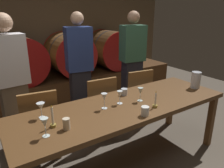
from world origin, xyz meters
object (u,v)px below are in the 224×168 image
object	(u,v)px
dining_table	(125,110)
cup_right	(124,92)
cup_left	(66,124)
chair_center	(99,104)
wine_glass_center	(104,98)
guest_center	(80,68)
wine_glass_far_right	(140,92)
guest_right	(132,64)
wine_glass_far_left	(45,123)
guest_left	(12,84)
wine_barrel_far_right	(110,50)
candle_left	(53,121)
chair_right	(136,94)
wine_glass_left	(41,107)
candle_right	(155,103)
wine_barrel_center_left	(20,60)
wine_glass_right	(120,95)
cup_center	(145,111)
wine_barrel_center_right	(70,54)
pitcher	(196,80)

from	to	relation	value
dining_table	cup_right	size ratio (longest dim) A/B	30.65
cup_left	chair_center	bearing A→B (deg)	45.06
wine_glass_center	cup_right	size ratio (longest dim) A/B	2.10
guest_center	wine_glass_far_right	distance (m)	1.26
chair_center	guest_right	world-z (taller)	guest_right
wine_glass_far_left	guest_left	bearing A→B (deg)	91.99
wine_barrel_far_right	candle_left	size ratio (longest dim) A/B	3.91
chair_right	wine_glass_left	distance (m)	1.64
candle_right	wine_glass_center	world-z (taller)	candle_right
dining_table	chair_center	xyz separation A→B (m)	(0.04, 0.63, -0.18)
wine_barrel_center_left	chair_center	xyz separation A→B (m)	(0.62, -1.67, -0.38)
guest_center	cup_left	bearing A→B (deg)	69.51
wine_barrel_far_right	cup_right	xyz separation A→B (m)	(-1.14, -2.07, -0.10)
wine_glass_center	chair_right	bearing A→B (deg)	32.92
candle_left	wine_glass_center	size ratio (longest dim) A/B	1.27
candle_right	wine_glass_far_right	xyz separation A→B (m)	(-0.02, 0.22, 0.06)
wine_glass_far_left	wine_glass_right	world-z (taller)	wine_glass_far_left
dining_table	chair_right	xyz separation A→B (m)	(0.70, 0.65, -0.18)
wine_glass_right	dining_table	bearing A→B (deg)	-56.35
guest_right	cup_right	bearing A→B (deg)	55.96
chair_right	guest_right	size ratio (longest dim) A/B	0.52
chair_center	guest_left	size ratio (longest dim) A/B	0.52
cup_right	cup_center	bearing A→B (deg)	-105.47
guest_left	wine_barrel_center_left	bearing A→B (deg)	-110.71
candle_right	wine_glass_right	size ratio (longest dim) A/B	1.26
wine_barrel_center_right	wine_glass_center	distance (m)	2.33
chair_center	pitcher	bearing A→B (deg)	150.47
dining_table	cup_center	distance (m)	0.33
wine_barrel_center_left	guest_right	xyz separation A→B (m)	(1.49, -1.28, -0.01)
candle_left	wine_glass_far_right	bearing A→B (deg)	1.15
pitcher	cup_right	xyz separation A→B (m)	(-0.93, 0.31, -0.07)
pitcher	wine_glass_far_right	distance (m)	0.89
chair_right	wine_glass_left	size ratio (longest dim) A/B	5.85
wine_glass_far_left	wine_glass_left	world-z (taller)	wine_glass_far_left
cup_right	candle_right	bearing A→B (deg)	-81.86
wine_barrel_center_right	wine_glass_far_left	bearing A→B (deg)	-117.02
chair_center	wine_glass_right	size ratio (longest dim) A/B	5.96
wine_barrel_center_left	wine_glass_far_left	xyz separation A→B (m)	(-0.32, -2.44, -0.02)
chair_right	guest_right	bearing A→B (deg)	-110.25
wine_barrel_far_right	dining_table	distance (m)	2.65
dining_table	cup_right	world-z (taller)	cup_right
wine_barrel_center_left	chair_right	bearing A→B (deg)	-51.99
chair_center	cup_right	xyz separation A→B (m)	(0.12, -0.40, 0.29)
chair_right	candle_left	bearing A→B (deg)	32.37
guest_right	pitcher	xyz separation A→B (m)	(0.18, -1.10, -0.02)
guest_left	wine_glass_far_left	xyz separation A→B (m)	(0.04, -1.14, -0.01)
wine_glass_right	wine_barrel_center_left	bearing A→B (deg)	103.81
cup_right	guest_left	bearing A→B (deg)	145.11
chair_center	pitcher	xyz separation A→B (m)	(1.04, -0.71, 0.35)
wine_barrel_center_right	candle_left	world-z (taller)	wine_barrel_center_right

